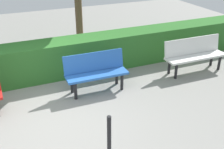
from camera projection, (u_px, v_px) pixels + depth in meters
ground_plane at (48, 123)px, 5.15m from camera, size 18.09×18.09×0.00m
bench_white at (194, 53)px, 6.99m from camera, size 1.65×0.48×0.86m
bench_blue at (96, 71)px, 6.09m from camera, size 1.39×0.48×0.86m
hedge_row at (79, 55)px, 6.96m from camera, size 14.09×0.71×0.89m
railing_post_mid at (109, 146)px, 3.86m from camera, size 0.06×0.06×1.00m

